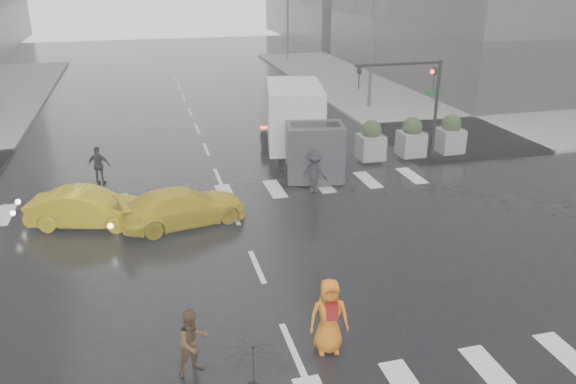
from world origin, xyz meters
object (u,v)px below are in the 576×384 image
object	(u,v)px
pedestrian_orange	(329,316)
traffic_signal_pole	(418,90)
taxi_mid	(87,208)
box_truck	(299,124)
pedestrian_brown	(193,342)

from	to	relation	value
pedestrian_orange	traffic_signal_pole	bearing A→B (deg)	64.59
traffic_signal_pole	taxi_mid	world-z (taller)	traffic_signal_pole
box_truck	pedestrian_brown	bearing A→B (deg)	-103.40
pedestrian_orange	box_truck	world-z (taller)	box_truck
traffic_signal_pole	box_truck	world-z (taller)	traffic_signal_pole
taxi_mid	traffic_signal_pole	bearing A→B (deg)	-59.17
pedestrian_orange	box_truck	distance (m)	13.46
traffic_signal_pole	taxi_mid	distance (m)	14.68
pedestrian_orange	taxi_mid	size ratio (longest dim) A/B	0.47
traffic_signal_pole	box_truck	size ratio (longest dim) A/B	0.71
traffic_signal_pole	pedestrian_orange	xyz separation A→B (m)	(-8.22, -12.24, -2.30)
traffic_signal_pole	pedestrian_brown	size ratio (longest dim) A/B	2.90
pedestrian_brown	box_truck	xyz separation A→B (m)	(6.10, 13.06, 1.03)
traffic_signal_pole	box_truck	xyz separation A→B (m)	(-5.18, 0.84, -1.41)
pedestrian_brown	taxi_mid	distance (m)	8.93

